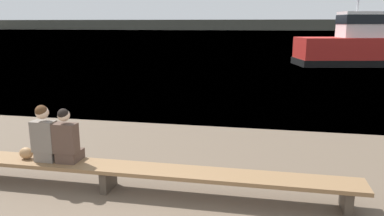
{
  "coord_description": "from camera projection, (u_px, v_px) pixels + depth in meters",
  "views": [
    {
      "loc": [
        1.8,
        -2.89,
        2.75
      ],
      "look_at": [
        0.11,
        5.61,
        0.78
      ],
      "focal_mm": 35.0,
      "sensor_mm": 36.0,
      "label": 1
    }
  ],
  "objects": [
    {
      "name": "shopping_bag",
      "position": [
        26.0,
        153.0,
        6.53
      ],
      "size": [
        0.24,
        0.17,
        0.21
      ],
      "color": "#9E754C",
      "rests_on": "bench_main"
    },
    {
      "name": "bench_main",
      "position": [
        108.0,
        169.0,
        6.27
      ],
      "size": [
        8.19,
        0.55,
        0.43
      ],
      "color": "brown",
      "rests_on": "ground"
    },
    {
      "name": "tugboat_red",
      "position": [
        353.0,
        48.0,
        24.85
      ],
      "size": [
        7.74,
        4.52,
        6.37
      ],
      "rotation": [
        0.0,
        0.0,
        1.79
      ],
      "color": "red",
      "rests_on": "water_surface"
    },
    {
      "name": "far_shoreline",
      "position": [
        264.0,
        25.0,
        151.44
      ],
      "size": [
        600.0,
        12.0,
        4.11
      ],
      "primitive_type": "cube",
      "color": "#4C4C42",
      "rests_on": "ground"
    },
    {
      "name": "water_surface",
      "position": [
        262.0,
        32.0,
        125.04
      ],
      "size": [
        240.0,
        240.0,
        0.0
      ],
      "primitive_type": "plane",
      "color": "teal",
      "rests_on": "ground"
    },
    {
      "name": "person_right",
      "position": [
        67.0,
        140.0,
        6.31
      ],
      "size": [
        0.4,
        0.42,
        0.95
      ],
      "color": "#4C382D",
      "rests_on": "bench_main"
    },
    {
      "name": "person_left",
      "position": [
        45.0,
        136.0,
        6.38
      ],
      "size": [
        0.4,
        0.43,
        0.99
      ],
      "color": "#70665B",
      "rests_on": "bench_main"
    }
  ]
}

